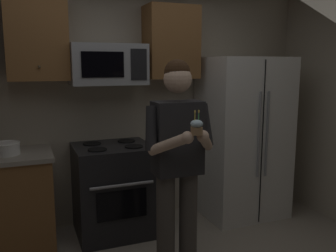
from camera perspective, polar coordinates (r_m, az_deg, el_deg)
name	(u,v)px	position (r m, az deg, el deg)	size (l,w,h in m)	color
wall_back	(117,103)	(4.04, -7.98, 3.52)	(4.40, 0.10, 2.60)	#B7AD99
oven_range	(114,189)	(3.82, -8.48, -9.78)	(0.76, 0.70, 0.93)	black
microwave	(108,65)	(3.72, -9.39, 9.46)	(0.74, 0.41, 0.40)	#9EA0A5
refrigerator	(243,137)	(4.24, 11.61, -1.75)	(0.90, 0.75, 1.80)	white
cabinet_row_upper	(45,40)	(3.70, -18.63, 12.66)	(2.78, 0.36, 0.76)	brown
bowl_large_white	(6,148)	(3.58, -23.98, -3.20)	(0.24, 0.24, 0.11)	white
person	(178,157)	(2.90, 1.55, -4.91)	(0.60, 0.48, 1.76)	#4C4742
cupcake	(197,127)	(2.54, 4.50, -0.14)	(0.09, 0.09, 0.17)	#A87F56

